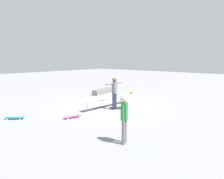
# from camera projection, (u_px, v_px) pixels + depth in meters

# --- Properties ---
(ground_plane) EXTENTS (60.00, 60.00, 0.00)m
(ground_plane) POSITION_uv_depth(u_px,v_px,m) (108.00, 105.00, 11.05)
(ground_plane) COLOR gray
(grind_rail) EXTENTS (3.28, 0.42, 0.41)m
(grind_rail) POSITION_uv_depth(u_px,v_px,m) (105.00, 103.00, 10.62)
(grind_rail) COLOR black
(grind_rail) RESTS_ON ground_plane
(skate_ledge) EXTENTS (2.02, 0.80, 0.38)m
(skate_ledge) POSITION_uv_depth(u_px,v_px,m) (102.00, 91.00, 14.54)
(skate_ledge) COLOR gray
(skate_ledge) RESTS_ON ground_plane
(skater_main) EXTENTS (1.34, 0.23, 1.67)m
(skater_main) POSITION_uv_depth(u_px,v_px,m) (114.00, 91.00, 9.89)
(skater_main) COLOR #2D3351
(skater_main) RESTS_ON ground_plane
(skateboard_main) EXTENTS (0.68, 0.73, 0.09)m
(skateboard_main) POSITION_uv_depth(u_px,v_px,m) (117.00, 108.00, 10.10)
(skateboard_main) COLOR black
(skateboard_main) RESTS_ON ground_plane
(bystander_green_shirt) EXTENTS (0.34, 0.23, 1.50)m
(bystander_green_shirt) POSITION_uv_depth(u_px,v_px,m) (124.00, 117.00, 5.84)
(bystander_green_shirt) COLOR slate
(bystander_green_shirt) RESTS_ON ground_plane
(loose_skateboard_pink) EXTENTS (0.82, 0.41, 0.09)m
(loose_skateboard_pink) POSITION_uv_depth(u_px,v_px,m) (73.00, 116.00, 8.56)
(loose_skateboard_pink) COLOR #E05993
(loose_skateboard_pink) RESTS_ON ground_plane
(loose_skateboard_teal) EXTENTS (0.70, 0.71, 0.09)m
(loose_skateboard_teal) POSITION_uv_depth(u_px,v_px,m) (15.00, 118.00, 8.37)
(loose_skateboard_teal) COLOR teal
(loose_skateboard_teal) RESTS_ON ground_plane
(loose_skateboard_yellow) EXTENTS (0.81, 0.53, 0.09)m
(loose_skateboard_yellow) POSITION_uv_depth(u_px,v_px,m) (132.00, 92.00, 15.00)
(loose_skateboard_yellow) COLOR yellow
(loose_skateboard_yellow) RESTS_ON ground_plane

